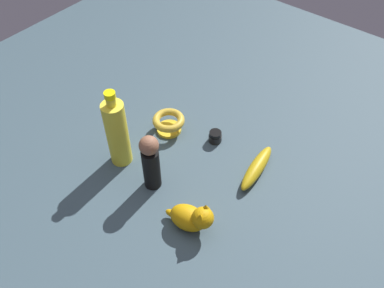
% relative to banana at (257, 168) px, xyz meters
% --- Properties ---
extents(ground, '(2.00, 2.00, 0.00)m').
position_rel_banana_xyz_m(ground, '(0.09, -0.17, -0.02)').
color(ground, '#384C56').
extents(banana, '(0.19, 0.06, 0.04)m').
position_rel_banana_xyz_m(banana, '(0.00, 0.00, 0.00)').
color(banana, '#B39414').
rests_on(banana, ground).
extents(person_figure_adult, '(0.07, 0.07, 0.19)m').
position_rel_banana_xyz_m(person_figure_adult, '(0.22, -0.21, 0.08)').
color(person_figure_adult, black).
rests_on(person_figure_adult, ground).
extents(bowl, '(0.10, 0.10, 0.06)m').
position_rel_banana_xyz_m(bowl, '(0.03, -0.31, 0.02)').
color(bowl, yellow).
rests_on(bowl, ground).
extents(nail_polish_jar, '(0.04, 0.04, 0.04)m').
position_rel_banana_xyz_m(nail_polish_jar, '(-0.03, -0.16, -0.00)').
color(nail_polish_jar, black).
rests_on(nail_polish_jar, ground).
extents(bottle_tall, '(0.06, 0.06, 0.26)m').
position_rel_banana_xyz_m(bottle_tall, '(0.21, -0.34, 0.09)').
color(bottle_tall, yellow).
rests_on(bottle_tall, ground).
extents(cat_figurine, '(0.08, 0.14, 0.10)m').
position_rel_banana_xyz_m(cat_figurine, '(0.26, -0.03, 0.02)').
color(cat_figurine, '#C18A0A').
rests_on(cat_figurine, ground).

